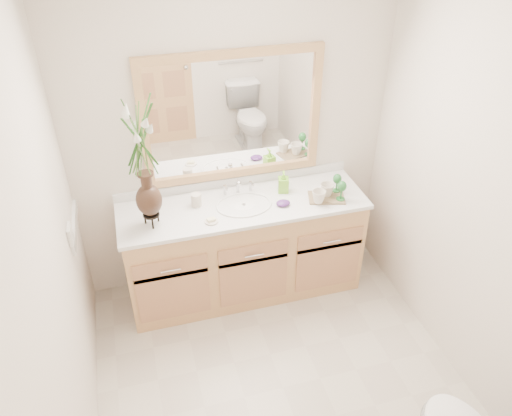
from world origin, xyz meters
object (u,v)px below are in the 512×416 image
object	(u,v)px
flower_vase	(142,150)
soap_bottle	(283,183)
tray	(326,198)
tumbler	(196,200)

from	to	relation	value
flower_vase	soap_bottle	xyz separation A→B (m)	(1.01, 0.16, -0.50)
flower_vase	tray	bearing A→B (deg)	-0.99
soap_bottle	tray	world-z (taller)	soap_bottle
tray	soap_bottle	bearing A→B (deg)	162.73
flower_vase	tray	xyz separation A→B (m)	(1.29, -0.02, -0.57)
tumbler	soap_bottle	bearing A→B (deg)	0.79
tumbler	tray	xyz separation A→B (m)	(0.95, -0.17, -0.04)
tumbler	tray	bearing A→B (deg)	-10.27
soap_bottle	tray	distance (m)	0.34
soap_bottle	tray	xyz separation A→B (m)	(0.28, -0.18, -0.07)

